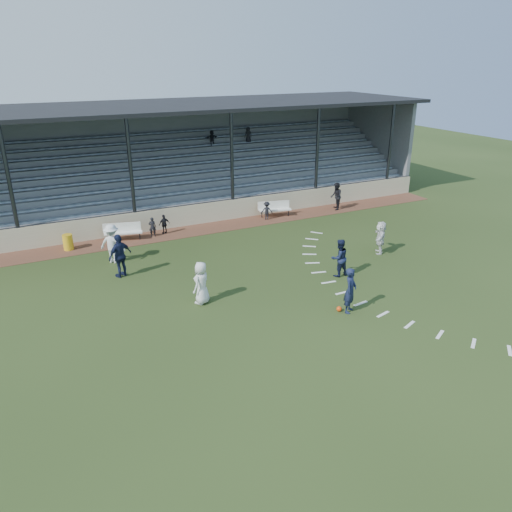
{
  "coord_description": "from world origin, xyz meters",
  "views": [
    {
      "loc": [
        -8.96,
        -15.33,
        9.33
      ],
      "look_at": [
        0.0,
        2.5,
        1.3
      ],
      "focal_mm": 35.0,
      "sensor_mm": 36.0,
      "label": 1
    }
  ],
  "objects_px": {
    "bench_left": "(123,230)",
    "player_white_lead": "(201,283)",
    "football": "(339,309)",
    "official": "(336,196)",
    "bench_right": "(274,207)",
    "trash_bin": "(68,242)",
    "player_navy_lead": "(350,290)"
  },
  "relations": [
    {
      "from": "bench_right",
      "to": "player_white_lead",
      "type": "height_order",
      "value": "player_white_lead"
    },
    {
      "from": "trash_bin",
      "to": "player_navy_lead",
      "type": "height_order",
      "value": "player_navy_lead"
    },
    {
      "from": "football",
      "to": "player_white_lead",
      "type": "bearing_deg",
      "value": 145.61
    },
    {
      "from": "bench_left",
      "to": "trash_bin",
      "type": "bearing_deg",
      "value": -161.79
    },
    {
      "from": "bench_right",
      "to": "trash_bin",
      "type": "distance_m",
      "value": 12.27
    },
    {
      "from": "player_white_lead",
      "to": "bench_left",
      "type": "bearing_deg",
      "value": -119.67
    },
    {
      "from": "bench_right",
      "to": "official",
      "type": "relative_size",
      "value": 1.16
    },
    {
      "from": "bench_left",
      "to": "player_navy_lead",
      "type": "bearing_deg",
      "value": -49.07
    },
    {
      "from": "football",
      "to": "official",
      "type": "bearing_deg",
      "value": 55.52
    },
    {
      "from": "player_white_lead",
      "to": "official",
      "type": "distance_m",
      "value": 15.11
    },
    {
      "from": "trash_bin",
      "to": "player_white_lead",
      "type": "relative_size",
      "value": 0.46
    },
    {
      "from": "bench_left",
      "to": "official",
      "type": "height_order",
      "value": "official"
    },
    {
      "from": "bench_left",
      "to": "official",
      "type": "distance_m",
      "value": 13.69
    },
    {
      "from": "bench_left",
      "to": "player_white_lead",
      "type": "relative_size",
      "value": 1.15
    },
    {
      "from": "trash_bin",
      "to": "player_white_lead",
      "type": "distance_m",
      "value": 9.57
    },
    {
      "from": "bench_right",
      "to": "bench_left",
      "type": "bearing_deg",
      "value": -164.15
    },
    {
      "from": "bench_left",
      "to": "trash_bin",
      "type": "relative_size",
      "value": 2.52
    },
    {
      "from": "bench_right",
      "to": "player_navy_lead",
      "type": "bearing_deg",
      "value": -90.19
    },
    {
      "from": "player_white_lead",
      "to": "trash_bin",
      "type": "bearing_deg",
      "value": -102.33
    },
    {
      "from": "official",
      "to": "football",
      "type": "bearing_deg",
      "value": -5.89
    },
    {
      "from": "trash_bin",
      "to": "football",
      "type": "bearing_deg",
      "value": -53.97
    },
    {
      "from": "bench_left",
      "to": "player_white_lead",
      "type": "xyz_separation_m",
      "value": [
        1.18,
        -8.86,
        0.3
      ]
    },
    {
      "from": "bench_left",
      "to": "official",
      "type": "bearing_deg",
      "value": 12.88
    },
    {
      "from": "player_white_lead",
      "to": "player_navy_lead",
      "type": "height_order",
      "value": "player_navy_lead"
    },
    {
      "from": "bench_left",
      "to": "official",
      "type": "relative_size",
      "value": 1.16
    },
    {
      "from": "player_navy_lead",
      "to": "official",
      "type": "xyz_separation_m",
      "value": [
        7.63,
        11.78,
        -0.02
      ]
    },
    {
      "from": "bench_right",
      "to": "trash_bin",
      "type": "xyz_separation_m",
      "value": [
        -12.26,
        -0.31,
        -0.16
      ]
    },
    {
      "from": "bench_right",
      "to": "player_navy_lead",
      "type": "relative_size",
      "value": 1.11
    },
    {
      "from": "bench_right",
      "to": "player_white_lead",
      "type": "bearing_deg",
      "value": -117.4
    },
    {
      "from": "football",
      "to": "player_white_lead",
      "type": "distance_m",
      "value": 5.56
    },
    {
      "from": "bench_right",
      "to": "player_white_lead",
      "type": "relative_size",
      "value": 1.15
    },
    {
      "from": "player_white_lead",
      "to": "player_navy_lead",
      "type": "relative_size",
      "value": 0.97
    }
  ]
}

